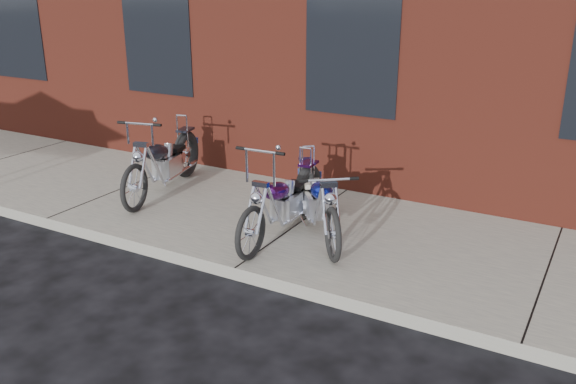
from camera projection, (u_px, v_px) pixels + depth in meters
The scene contains 5 objects.
ground at pixel (235, 280), 6.73m from camera, with size 120.00×120.00×0.00m, color black.
sidewalk at pixel (299, 228), 7.94m from camera, with size 22.00×3.00×0.15m, color slate.
chopper_purple at pixel (284, 204), 7.47m from camera, with size 0.53×2.18×1.22m.
chopper_blue at pixel (318, 203), 7.50m from camera, with size 1.44×1.77×0.95m.
chopper_third at pixel (164, 164), 8.96m from camera, with size 0.74×2.29×1.18m.
Camera 1 is at (3.46, -4.97, 3.15)m, focal length 38.00 mm.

